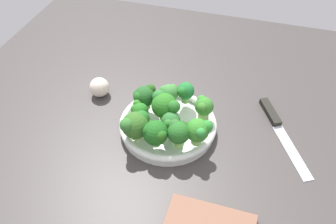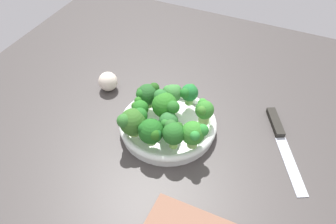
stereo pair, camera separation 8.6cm
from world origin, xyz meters
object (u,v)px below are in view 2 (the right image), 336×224
broccoli_floret_0 (174,133)px  broccoli_floret_9 (204,110)px  broccoli_floret_1 (172,94)px  broccoli_floret_2 (194,133)px  broccoli_floret_6 (168,121)px  broccoli_floret_7 (140,109)px  broccoli_floret_4 (188,93)px  broccoli_floret_8 (151,132)px  garlic_bulb (108,81)px  broccoli_floret_3 (147,94)px  broccoli_floret_5 (133,121)px  bowl (168,125)px  knife (281,137)px  broccoli_floret_10 (165,105)px

broccoli_floret_0 → broccoli_floret_9: size_ratio=1.06×
broccoli_floret_1 → broccoli_floret_2: (-10.78, -10.06, 0.41)cm
broccoli_floret_6 → broccoli_floret_7: bearing=84.8°
broccoli_floret_4 → broccoli_floret_8: size_ratio=0.86×
broccoli_floret_2 → broccoli_floret_4: (12.82, 6.54, -0.52)cm
broccoli_floret_2 → broccoli_floret_6: (2.01, 7.17, -0.85)cm
broccoli_floret_8 → garlic_bulb: size_ratio=1.24×
broccoli_floret_0 → broccoli_floret_3: size_ratio=1.08×
broccoli_floret_5 → broccoli_floret_6: bearing=-60.0°
broccoli_floret_5 → broccoli_floret_9: bearing=-53.6°
bowl → knife: size_ratio=0.99×
broccoli_floret_4 → broccoli_floret_9: bearing=-128.6°
broccoli_floret_5 → broccoli_floret_7: broccoli_floret_5 is taller
broccoli_floret_5 → broccoli_floret_1: bearing=-18.2°
broccoli_floret_1 → knife: bearing=-83.7°
broccoli_floret_2 → broccoli_floret_9: bearing=3.9°
broccoli_floret_0 → broccoli_floret_3: bearing=49.7°
broccoli_floret_8 → broccoli_floret_7: bearing=44.9°
broccoli_floret_0 → broccoli_floret_4: broccoli_floret_0 is taller
broccoli_floret_10 → broccoli_floret_4: bearing=-21.6°
broccoli_floret_6 → broccoli_floret_7: (0.73, 7.93, 0.14)cm
bowl → broccoli_floret_0: (-6.72, -4.40, 5.91)cm
broccoli_floret_6 → broccoli_floret_7: size_ratio=1.03×
broccoli_floret_7 → broccoli_floret_10: broccoli_floret_10 is taller
broccoli_floret_4 → knife: 25.31cm
broccoli_floret_8 → broccoli_floret_9: broccoli_floret_8 is taller
broccoli_floret_0 → knife: bearing=-54.7°
broccoli_floret_9 → broccoli_floret_3: bearing=90.2°
broccoli_floret_4 → broccoli_floret_9: broccoli_floret_9 is taller
broccoli_floret_0 → broccoli_floret_4: bearing=9.2°
broccoli_floret_8 → broccoli_floret_9: 14.20cm
bowl → broccoli_floret_1: bearing=14.1°
broccoli_floret_1 → broccoli_floret_4: (2.04, -3.52, -0.11)cm
broccoli_floret_10 → knife: (8.52, -27.44, -7.43)cm
broccoli_floret_5 → broccoli_floret_10: size_ratio=0.93×
knife → broccoli_floret_5: bearing=116.3°
broccoli_floret_2 → broccoli_floret_8: 9.63cm
broccoli_floret_3 → broccoli_floret_8: size_ratio=0.94×
broccoli_floret_2 → broccoli_floret_7: size_ratio=1.20×
broccoli_floret_1 → broccoli_floret_5: bearing=161.8°
broccoli_floret_6 → broccoli_floret_1: bearing=18.2°
broccoli_floret_6 → broccoli_floret_10: (3.32, 2.33, 1.40)cm
broccoli_floret_3 → broccoli_floret_5: broccoli_floret_5 is taller
broccoli_floret_1 → broccoli_floret_7: size_ratio=1.09×
broccoli_floret_3 → broccoli_floret_6: broccoli_floret_3 is taller
bowl → broccoli_floret_1: broccoli_floret_1 is taller
broccoli_floret_7 → broccoli_floret_8: 8.62cm
broccoli_floret_2 → broccoli_floret_7: broccoli_floret_2 is taller
broccoli_floret_8 → knife: 32.67cm
bowl → broccoli_floret_6: broccoli_floret_6 is taller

